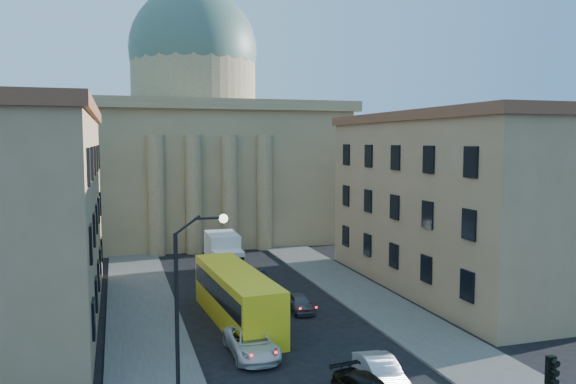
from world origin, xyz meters
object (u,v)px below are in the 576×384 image
Objects in this scene: box_truck at (224,256)px; car_right_near at (381,373)px; city_bus at (236,295)px; street_lamp at (188,289)px.

car_right_near is at bearing -81.47° from box_truck.
city_bus is at bearing -95.54° from box_truck.
street_lamp is 1.98× the size of car_right_near.
box_truck is at bearing 75.42° from street_lamp.
city_bus is 1.85× the size of box_truck.
street_lamp is 10.54m from car_right_near.
street_lamp is 24.76m from box_truck.
box_truck reaches higher than city_bus.
street_lamp is 0.69× the size of city_bus.
city_bus is 13.70m from box_truck.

